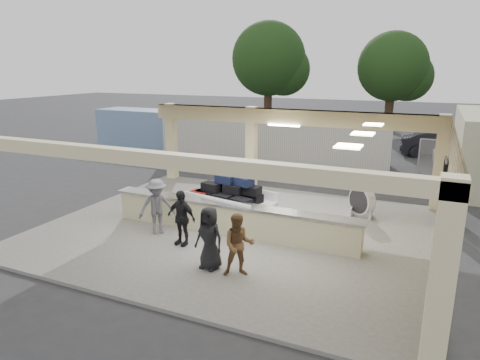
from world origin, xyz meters
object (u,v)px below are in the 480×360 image
at_px(baggage_handler, 230,187).
at_px(car_dark, 443,144).
at_px(container_blue, 163,129).
at_px(drum_fan, 362,201).
at_px(passenger_b, 181,218).
at_px(passenger_c, 157,207).
at_px(container_white, 273,138).
at_px(luggage_cart, 229,197).
at_px(passenger_a, 239,245).
at_px(passenger_d, 209,238).
at_px(baggage_counter, 230,219).

xyz_separation_m(baggage_handler, car_dark, (7.01, 14.25, -0.24)).
distance_m(baggage_handler, container_blue, 14.05).
distance_m(drum_fan, passenger_b, 6.36).
relative_size(drum_fan, passenger_c, 0.63).
bearing_deg(container_blue, passenger_b, -52.82).
bearing_deg(container_blue, container_white, -7.40).
bearing_deg(container_blue, baggage_handler, -45.05).
bearing_deg(luggage_cart, container_white, 113.08).
bearing_deg(passenger_c, passenger_b, -65.67).
bearing_deg(passenger_a, passenger_d, 149.29).
height_order(luggage_cart, passenger_c, passenger_c).
bearing_deg(passenger_a, baggage_counter, 92.82).
distance_m(luggage_cart, container_white, 9.98).
bearing_deg(baggage_handler, container_white, -140.67).
bearing_deg(container_blue, luggage_cart, -46.23).
bearing_deg(container_white, passenger_c, -93.26).
distance_m(passenger_b, container_blue, 16.50).
distance_m(luggage_cart, drum_fan, 4.58).
xyz_separation_m(container_white, container_blue, (-8.11, 1.24, -0.13)).
bearing_deg(container_white, passenger_b, -87.99).
height_order(baggage_counter, passenger_a, passenger_a).
bearing_deg(car_dark, passenger_a, 162.11).
relative_size(drum_fan, baggage_handler, 0.60).
bearing_deg(drum_fan, passenger_b, -94.95).
distance_m(luggage_cart, container_blue, 14.94).
bearing_deg(passenger_b, baggage_handler, 96.61).
relative_size(passenger_c, container_white, 0.14).
distance_m(luggage_cart, passenger_c, 2.47).
relative_size(drum_fan, passenger_d, 0.67).
xyz_separation_m(baggage_handler, passenger_c, (-1.16, -2.77, -0.04)).
height_order(luggage_cart, car_dark, luggage_cart).
relative_size(drum_fan, container_blue, 0.12).
bearing_deg(baggage_handler, passenger_a, 57.38).
bearing_deg(drum_fan, container_blue, -172.95).
xyz_separation_m(passenger_a, container_white, (-3.88, 13.19, 0.43)).
distance_m(passenger_d, container_white, 13.49).
distance_m(drum_fan, passenger_a, 6.02).
xyz_separation_m(passenger_b, container_white, (-1.57, 12.13, 0.41)).
bearing_deg(baggage_handler, drum_fan, 136.46).
height_order(baggage_counter, luggage_cart, luggage_cart).
relative_size(luggage_cart, baggage_handler, 1.64).
distance_m(baggage_handler, passenger_c, 3.00).
height_order(luggage_cart, baggage_handler, baggage_handler).
distance_m(passenger_a, passenger_d, 0.85).
distance_m(drum_fan, baggage_handler, 4.61).
height_order(car_dark, container_white, container_white).
bearing_deg(passenger_d, passenger_c, 159.82).
distance_m(baggage_counter, passenger_c, 2.29).
bearing_deg(passenger_d, container_blue, 136.63).
relative_size(baggage_handler, passenger_b, 1.11).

